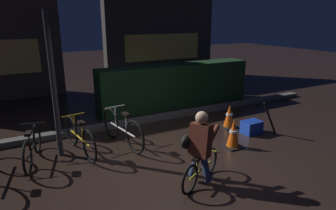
% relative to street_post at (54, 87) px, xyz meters
% --- Properties ---
extents(ground_plane, '(40.00, 40.00, 0.00)m').
position_rel_street_post_xyz_m(ground_plane, '(1.88, -1.20, -1.38)').
color(ground_plane, black).
extents(sidewalk_curb, '(12.00, 0.24, 0.12)m').
position_rel_street_post_xyz_m(sidewalk_curb, '(1.88, 1.00, -1.32)').
color(sidewalk_curb, '#56544F').
rests_on(sidewalk_curb, ground).
extents(hedge_row, '(4.80, 0.70, 1.28)m').
position_rel_street_post_xyz_m(hedge_row, '(3.68, 1.90, -0.74)').
color(hedge_row, '#19381C').
rests_on(hedge_row, ground).
extents(storefront_right, '(4.98, 0.54, 4.03)m').
position_rel_street_post_xyz_m(storefront_right, '(5.22, 6.00, 0.63)').
color(storefront_right, '#383330').
rests_on(storefront_right, ground).
extents(street_post, '(0.10, 0.10, 2.75)m').
position_rel_street_post_xyz_m(street_post, '(0.00, 0.00, 0.00)').
color(street_post, '#2D2D33').
rests_on(street_post, ground).
extents(parked_bike_left_mid, '(0.50, 1.48, 0.70)m').
position_rel_street_post_xyz_m(parked_bike_left_mid, '(-0.49, -0.10, -1.06)').
color(parked_bike_left_mid, black).
rests_on(parked_bike_left_mid, ground).
extents(parked_bike_center_left, '(0.46, 1.61, 0.75)m').
position_rel_street_post_xyz_m(parked_bike_center_left, '(0.37, -0.10, -1.04)').
color(parked_bike_center_left, black).
rests_on(parked_bike_center_left, ground).
extents(parked_bike_center_right, '(0.46, 1.71, 0.79)m').
position_rel_street_post_xyz_m(parked_bike_center_right, '(1.25, -0.10, -1.02)').
color(parked_bike_center_right, black).
rests_on(parked_bike_center_right, ground).
extents(traffic_cone_near, '(0.36, 0.36, 0.61)m').
position_rel_street_post_xyz_m(traffic_cone_near, '(3.24, -1.30, -1.08)').
color(traffic_cone_near, black).
rests_on(traffic_cone_near, ground).
extents(traffic_cone_far, '(0.36, 0.36, 0.59)m').
position_rel_street_post_xyz_m(traffic_cone_far, '(3.92, -0.34, -1.10)').
color(traffic_cone_far, black).
rests_on(traffic_cone_far, ground).
extents(blue_crate, '(0.45, 0.33, 0.30)m').
position_rel_street_post_xyz_m(blue_crate, '(4.14, -0.90, -1.23)').
color(blue_crate, '#193DB7').
rests_on(blue_crate, ground).
extents(cyclist, '(1.07, 0.60, 1.25)m').
position_rel_street_post_xyz_m(cyclist, '(1.81, -2.15, -0.75)').
color(cyclist, black).
rests_on(cyclist, ground).
extents(closed_umbrella, '(0.41, 0.15, 0.79)m').
position_rel_street_post_xyz_m(closed_umbrella, '(4.43, -1.15, -0.98)').
color(closed_umbrella, black).
rests_on(closed_umbrella, ground).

